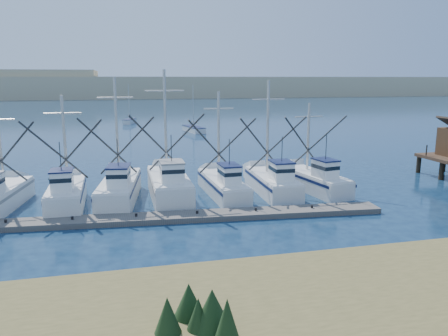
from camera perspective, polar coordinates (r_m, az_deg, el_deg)
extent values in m
plane|color=#0D213B|center=(25.70, 10.83, -9.56)|extent=(500.00, 500.00, 0.00)
cube|color=#58544F|center=(29.27, -5.48, -6.36)|extent=(27.46, 3.98, 0.37)
cube|color=tan|center=(232.01, -11.21, 10.36)|extent=(360.00, 60.00, 10.00)
cube|color=silver|center=(34.99, -27.19, -3.70)|extent=(3.28, 8.36, 1.44)
cylinder|color=#B7B2A8|center=(35.61, -27.24, 2.72)|extent=(0.22, 0.22, 6.06)
cube|color=silver|center=(33.66, -19.85, -3.56)|extent=(2.47, 7.15, 1.56)
cube|color=white|center=(31.55, -20.38, -1.72)|extent=(1.39, 1.76, 1.50)
cylinder|color=#B7B2A8|center=(34.09, -20.10, 3.48)|extent=(0.22, 0.22, 6.45)
cube|color=silver|center=(34.18, -13.47, -2.93)|extent=(3.60, 8.91, 1.59)
cube|color=white|center=(31.66, -13.58, -1.20)|extent=(1.69, 2.29, 1.50)
cylinder|color=#B7B2A8|center=(34.81, -13.84, 5.11)|extent=(0.22, 0.22, 7.71)
cube|color=silver|center=(34.21, -7.19, -2.54)|extent=(2.78, 8.41, 1.76)
cube|color=white|center=(31.76, -6.82, -0.61)|extent=(1.60, 2.05, 1.50)
cylinder|color=#B7B2A8|center=(34.78, -7.66, 5.95)|extent=(0.22, 0.22, 8.12)
cube|color=silver|center=(34.92, -0.17, -2.52)|extent=(2.56, 8.38, 1.33)
cube|color=white|center=(32.59, 0.69, -0.99)|extent=(1.37, 2.07, 1.50)
cylinder|color=#B7B2A8|center=(35.52, -0.70, 4.44)|extent=(0.22, 0.22, 6.85)
cube|color=silver|center=(35.86, 6.30, -2.14)|extent=(2.73, 7.94, 1.41)
cube|color=white|center=(33.69, 7.51, -0.52)|extent=(1.51, 1.96, 1.50)
cylinder|color=#B7B2A8|center=(36.32, 5.74, 5.30)|extent=(0.22, 0.22, 7.63)
cube|color=silver|center=(37.23, 11.58, -1.80)|extent=(3.54, 8.13, 1.41)
cube|color=white|center=(35.15, 13.06, -0.23)|extent=(1.62, 2.11, 1.50)
cylinder|color=#B7B2A8|center=(37.78, 10.95, 3.96)|extent=(0.22, 0.22, 5.77)
cube|color=silver|center=(76.75, -3.97, 5.05)|extent=(3.14, 6.92, 0.90)
cylinder|color=#B7B2A8|center=(76.69, -4.05, 8.08)|extent=(0.12, 0.12, 7.20)
cube|color=silver|center=(93.22, -12.21, 5.97)|extent=(2.95, 5.10, 0.90)
cylinder|color=#B7B2A8|center=(93.23, -12.33, 8.47)|extent=(0.12, 0.12, 7.20)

